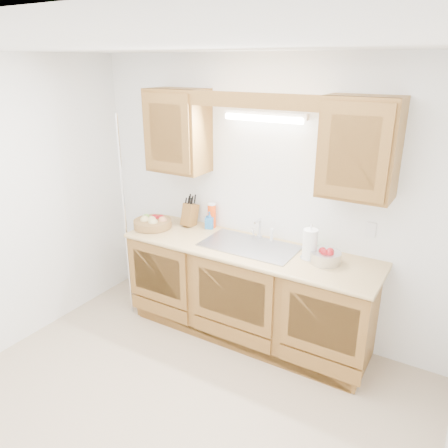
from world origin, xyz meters
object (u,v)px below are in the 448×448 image
Objects in this scene: apple_bowl at (326,256)px; knife_block at (190,214)px; fruit_basket at (153,222)px; paper_towel at (310,245)px.

knife_block is at bearing 174.10° from apple_bowl.
fruit_basket is 1.22× the size of paper_towel.
paper_towel is 0.16m from apple_bowl.
apple_bowl is (1.43, -0.15, -0.06)m from knife_block.
fruit_basket is 1.71m from apple_bowl.
fruit_basket is 1.23× the size of apple_bowl.
knife_block is at bearing 40.50° from fruit_basket.
knife_block is at bearing 173.73° from paper_towel.
knife_block is 1.44m from apple_bowl.
knife_block is (0.28, 0.24, 0.06)m from fruit_basket.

